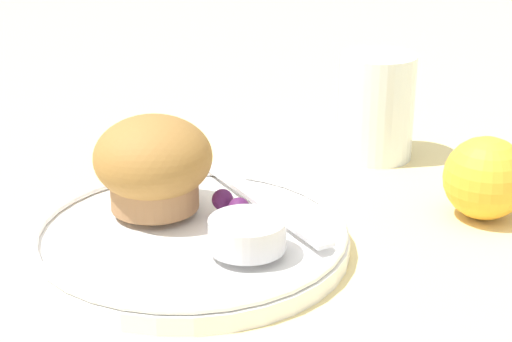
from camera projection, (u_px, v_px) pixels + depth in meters
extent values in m
plane|color=beige|center=(227.00, 246.00, 0.66)|extent=(3.00, 3.00, 0.00)
cylinder|color=white|center=(191.00, 242.00, 0.65)|extent=(0.24, 0.24, 0.01)
torus|color=white|center=(191.00, 230.00, 0.64)|extent=(0.24, 0.24, 0.01)
cylinder|color=#9E7047|center=(154.00, 187.00, 0.67)|extent=(0.07, 0.07, 0.03)
ellipsoid|color=olive|center=(153.00, 157.00, 0.66)|extent=(0.09, 0.09, 0.06)
cylinder|color=silver|center=(247.00, 234.00, 0.61)|extent=(0.06, 0.06, 0.02)
cylinder|color=beige|center=(247.00, 223.00, 0.60)|extent=(0.05, 0.05, 0.00)
sphere|color=#4C194C|center=(223.00, 200.00, 0.67)|extent=(0.02, 0.02, 0.02)
sphere|color=#4C194C|center=(235.00, 206.00, 0.65)|extent=(0.02, 0.02, 0.02)
cube|color=silver|center=(263.00, 201.00, 0.68)|extent=(0.18, 0.04, 0.00)
sphere|color=#F4A82D|center=(485.00, 178.00, 0.69)|extent=(0.07, 0.07, 0.07)
cylinder|color=silver|center=(377.00, 107.00, 0.82)|extent=(0.07, 0.07, 0.10)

